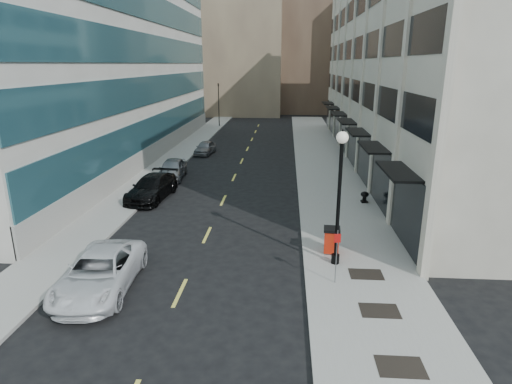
# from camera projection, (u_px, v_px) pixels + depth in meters

# --- Properties ---
(ground) EXTENTS (160.00, 160.00, 0.00)m
(ground) POSITION_uv_depth(u_px,v_px,m) (166.00, 322.00, 15.07)
(ground) COLOR black
(ground) RESTS_ON ground
(sidewalk_right) EXTENTS (5.00, 80.00, 0.15)m
(sidewalk_right) POSITION_uv_depth(u_px,v_px,m) (329.00, 178.00, 33.65)
(sidewalk_right) COLOR gray
(sidewalk_right) RESTS_ON ground
(sidewalk_left) EXTENTS (3.00, 80.00, 0.15)m
(sidewalk_left) POSITION_uv_depth(u_px,v_px,m) (154.00, 175.00, 34.59)
(sidewalk_left) COLOR gray
(sidewalk_left) RESTS_ON ground
(building_right) EXTENTS (15.30, 46.50, 18.25)m
(building_right) POSITION_uv_depth(u_px,v_px,m) (436.00, 60.00, 37.12)
(building_right) COLOR beige
(building_right) RESTS_ON ground
(building_left) EXTENTS (16.14, 46.00, 20.00)m
(building_left) POSITION_uv_depth(u_px,v_px,m) (68.00, 49.00, 39.06)
(building_left) COLOR silver
(building_left) RESTS_ON ground
(skyline_tan_near) EXTENTS (14.00, 18.00, 28.00)m
(skyline_tan_near) POSITION_uv_depth(u_px,v_px,m) (243.00, 33.00, 76.26)
(skyline_tan_near) COLOR #928060
(skyline_tan_near) RESTS_ON ground
(skyline_brown) EXTENTS (12.00, 16.00, 34.00)m
(skyline_brown) POSITION_uv_depth(u_px,v_px,m) (310.00, 17.00, 78.41)
(skyline_brown) COLOR brown
(skyline_brown) RESTS_ON ground
(skyline_tan_far) EXTENTS (12.00, 14.00, 22.00)m
(skyline_tan_far) POSITION_uv_depth(u_px,v_px,m) (199.00, 52.00, 87.35)
(skyline_tan_far) COLOR #928060
(skyline_tan_far) RESTS_ON ground
(skyline_stone) EXTENTS (10.00, 14.00, 20.00)m
(skyline_stone) POSITION_uv_depth(u_px,v_px,m) (368.00, 56.00, 74.02)
(skyline_stone) COLOR beige
(skyline_stone) RESTS_ON ground
(grate_near) EXTENTS (1.40, 1.00, 0.01)m
(grate_near) POSITION_uv_depth(u_px,v_px,m) (401.00, 367.00, 12.60)
(grate_near) COLOR black
(grate_near) RESTS_ON sidewalk_right
(grate_mid) EXTENTS (1.40, 1.00, 0.01)m
(grate_mid) POSITION_uv_depth(u_px,v_px,m) (380.00, 311.00, 15.47)
(grate_mid) COLOR black
(grate_mid) RESTS_ON sidewalk_right
(grate_far) EXTENTS (1.40, 1.00, 0.01)m
(grate_far) POSITION_uv_depth(u_px,v_px,m) (366.00, 274.00, 18.14)
(grate_far) COLOR black
(grate_far) RESTS_ON sidewalk_right
(road_centerline) EXTENTS (0.15, 68.20, 0.01)m
(road_centerline) POSITION_uv_depth(u_px,v_px,m) (229.00, 188.00, 31.31)
(road_centerline) COLOR #D8CC4C
(road_centerline) RESTS_ON ground
(traffic_signal) EXTENTS (0.66, 0.66, 6.98)m
(traffic_signal) POSITION_uv_depth(u_px,v_px,m) (218.00, 86.00, 59.64)
(traffic_signal) COLOR black
(traffic_signal) RESTS_ON ground
(car_white_van) EXTENTS (2.89, 5.70, 1.55)m
(car_white_van) POSITION_uv_depth(u_px,v_px,m) (100.00, 272.00, 17.00)
(car_white_van) COLOR silver
(car_white_van) RESTS_ON ground
(car_black_pickup) EXTENTS (2.70, 5.57, 1.56)m
(car_black_pickup) POSITION_uv_depth(u_px,v_px,m) (152.00, 188.00, 28.54)
(car_black_pickup) COLOR black
(car_black_pickup) RESTS_ON ground
(car_silver_sedan) EXTENTS (2.11, 4.68, 1.56)m
(car_silver_sedan) POSITION_uv_depth(u_px,v_px,m) (172.00, 169.00, 33.63)
(car_silver_sedan) COLOR gray
(car_silver_sedan) RESTS_ON ground
(car_grey_sedan) EXTENTS (1.92, 3.96, 1.30)m
(car_grey_sedan) POSITION_uv_depth(u_px,v_px,m) (205.00, 148.00, 42.80)
(car_grey_sedan) COLOR gray
(car_grey_sedan) RESTS_ON ground
(trash_bin) EXTENTS (0.82, 0.89, 1.23)m
(trash_bin) POSITION_uv_depth(u_px,v_px,m) (331.00, 239.00, 20.08)
(trash_bin) COLOR #B3200B
(trash_bin) RESTS_ON sidewalk_right
(lamppost) EXTENTS (0.50, 0.50, 6.06)m
(lamppost) POSITION_uv_depth(u_px,v_px,m) (339.00, 187.00, 18.15)
(lamppost) COLOR black
(lamppost) RESTS_ON sidewalk_right
(sign_post) EXTENTS (0.27, 0.07, 2.29)m
(sign_post) POSITION_uv_depth(u_px,v_px,m) (337.00, 249.00, 17.04)
(sign_post) COLOR slate
(sign_post) RESTS_ON sidewalk_right
(urn_planter) EXTENTS (0.52, 0.52, 0.72)m
(urn_planter) POSITION_uv_depth(u_px,v_px,m) (365.00, 196.00, 27.44)
(urn_planter) COLOR black
(urn_planter) RESTS_ON sidewalk_right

